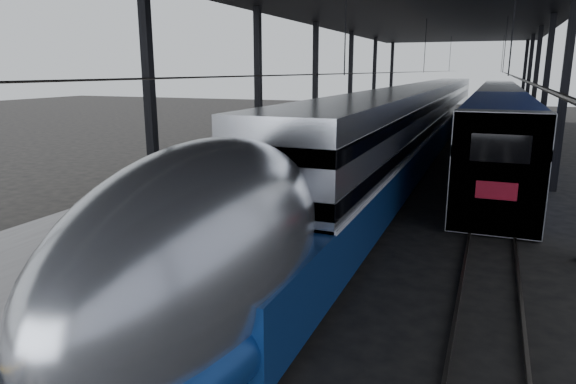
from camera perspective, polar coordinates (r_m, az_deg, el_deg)
The scene contains 7 objects.
ground at distance 14.70m, azimuth -7.33°, elevation -9.20°, with size 160.00×160.00×0.00m, color black.
platform at distance 33.80m, azimuth 3.93°, elevation 4.67°, with size 6.00×80.00×1.00m, color #4C4C4F.
yellow_strip at distance 32.98m, azimuth 8.59°, elevation 5.22°, with size 0.30×80.00×0.01m, color orange.
rails at distance 32.36m, azimuth 17.53°, elevation 2.93°, with size 6.52×80.00×0.16m.
canopy at distance 32.36m, azimuth 13.87°, elevation 19.24°, with size 18.00×75.00×9.47m.
tgv_train at distance 35.72m, azimuth 14.20°, elevation 7.43°, with size 3.20×65.20×4.59m.
second_train at distance 45.52m, azimuth 22.28°, elevation 8.09°, with size 3.12×56.05×4.29m.
Camera 1 is at (6.70, -11.81, 5.62)m, focal length 32.00 mm.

